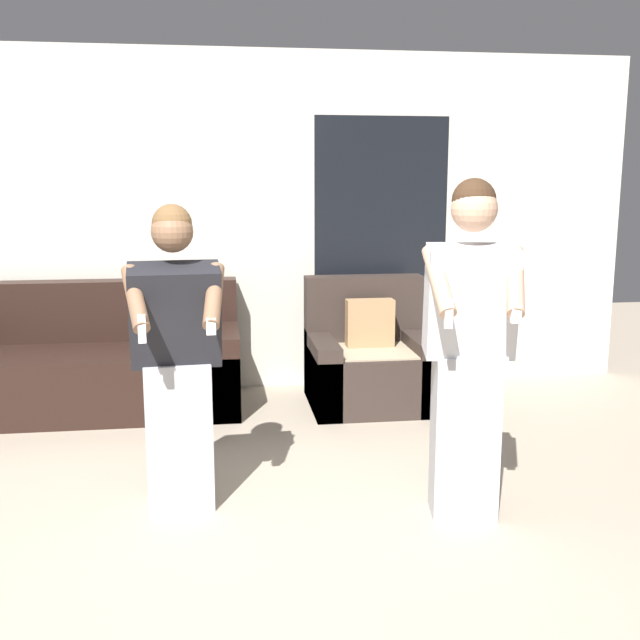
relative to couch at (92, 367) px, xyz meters
The scene contains 6 objects.
ground_plane 3.09m from the couch, 71.11° to the right, with size 14.00×14.00×0.00m, color tan.
wall_back 1.53m from the couch, 25.41° to the left, with size 6.75×0.07×2.70m.
couch is the anchor object (origin of this frame).
armchair 2.09m from the couch, ahead, with size 0.93×0.83×0.96m.
person_left 2.03m from the couch, 68.31° to the right, with size 0.51×0.52×1.58m.
person_right 3.09m from the couch, 44.53° to the right, with size 0.49×0.53×1.71m.
Camera 1 is at (-0.05, -2.69, 1.70)m, focal length 42.00 mm.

